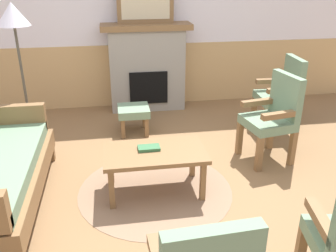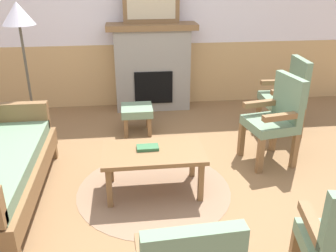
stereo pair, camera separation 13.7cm
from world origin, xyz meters
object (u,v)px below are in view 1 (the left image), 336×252
at_px(footstool, 134,113).
at_px(armchair_near_fireplace, 274,114).
at_px(floor_lamp_by_couch, 14,24).
at_px(framed_picture, 145,3).
at_px(armchair_by_window_left, 283,91).
at_px(coffee_table, 155,156).
at_px(book_on_table, 149,148).
at_px(fireplace, 147,67).

bearing_deg(footstool, armchair_near_fireplace, -32.38).
bearing_deg(floor_lamp_by_couch, armchair_near_fireplace, -16.88).
distance_m(framed_picture, floor_lamp_by_couch, 1.85).
bearing_deg(floor_lamp_by_couch, footstool, 4.68).
bearing_deg(framed_picture, armchair_by_window_left, -33.75).
bearing_deg(footstool, floor_lamp_by_couch, -175.32).
height_order(framed_picture, coffee_table, framed_picture).
distance_m(coffee_table, book_on_table, 0.09).
relative_size(footstool, floor_lamp_by_couch, 0.24).
bearing_deg(book_on_table, framed_picture, 84.31).
relative_size(fireplace, floor_lamp_by_couch, 0.77).
bearing_deg(armchair_by_window_left, armchair_near_fireplace, -121.02).
bearing_deg(floor_lamp_by_couch, fireplace, 32.95).
relative_size(framed_picture, armchair_by_window_left, 0.82).
bearing_deg(coffee_table, armchair_near_fireplace, 18.41).
bearing_deg(framed_picture, fireplace, -90.00).
relative_size(fireplace, armchair_near_fireplace, 1.33).
distance_m(framed_picture, armchair_by_window_left, 2.23).
relative_size(armchair_near_fireplace, floor_lamp_by_couch, 0.58).
relative_size(coffee_table, floor_lamp_by_couch, 0.57).
bearing_deg(armchair_by_window_left, coffee_table, -146.69).
height_order(framed_picture, armchair_by_window_left, framed_picture).
distance_m(fireplace, floor_lamp_by_couch, 2.01).
bearing_deg(footstool, coffee_table, -85.79).
relative_size(framed_picture, coffee_table, 0.83).
height_order(fireplace, book_on_table, fireplace).
distance_m(framed_picture, armchair_near_fireplace, 2.43).
bearing_deg(fireplace, armchair_near_fireplace, -56.81).
distance_m(framed_picture, footstool, 1.59).
distance_m(armchair_near_fireplace, floor_lamp_by_couch, 3.02).
xyz_separation_m(coffee_table, armchair_near_fireplace, (1.38, 0.46, 0.15)).
height_order(coffee_table, armchair_by_window_left, armchair_by_window_left).
bearing_deg(framed_picture, floor_lamp_by_couch, -147.04).
xyz_separation_m(fireplace, framed_picture, (0.00, 0.00, 0.91)).
relative_size(framed_picture, book_on_table, 3.87).
xyz_separation_m(coffee_table, armchair_by_window_left, (1.83, 1.20, 0.15)).
relative_size(armchair_by_window_left, floor_lamp_by_couch, 0.58).
distance_m(fireplace, book_on_table, 2.29).
height_order(framed_picture, armchair_near_fireplace, framed_picture).
distance_m(coffee_table, floor_lamp_by_couch, 2.17).
relative_size(fireplace, framed_picture, 1.62).
bearing_deg(armchair_near_fireplace, coffee_table, -161.59).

